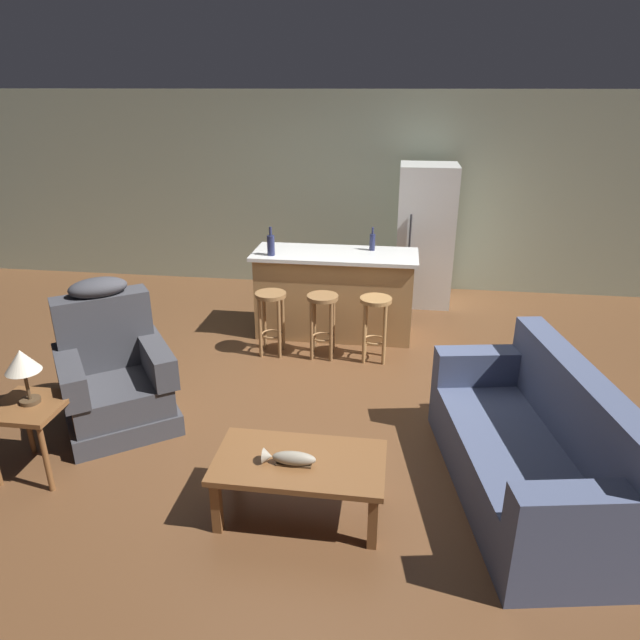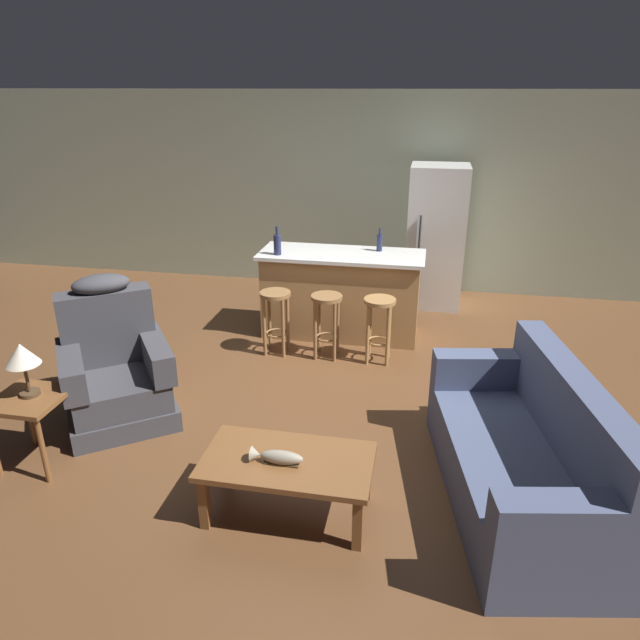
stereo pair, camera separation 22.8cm
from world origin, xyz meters
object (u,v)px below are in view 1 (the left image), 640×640
coffee_table (300,467)px  recliner_near_lamp (114,375)px  bar_stool_right (375,317)px  refrigerator (425,236)px  kitchen_island (335,293)px  bottle_short_amber (372,242)px  bar_stool_middle (323,314)px  couch (533,451)px  end_table (31,416)px  bar_stool_left (271,312)px  bottle_tall_green (271,245)px  table_lamp (22,363)px  fish_figurine (289,458)px

coffee_table → recliner_near_lamp: 1.95m
bar_stool_right → refrigerator: refrigerator is taller
kitchen_island → bottle_short_amber: bearing=22.4°
coffee_table → bar_stool_middle: bar_stool_middle is taller
couch → bar_stool_right: couch is taller
kitchen_island → bar_stool_right: size_ratio=2.65×
coffee_table → bottle_short_amber: size_ratio=4.26×
coffee_table → end_table: 1.98m
refrigerator → bar_stool_middle: bearing=-120.0°
end_table → bar_stool_left: bearing=60.2°
bar_stool_middle → refrigerator: refrigerator is taller
couch → bar_stool_right: 2.28m
recliner_near_lamp → kitchen_island: (1.59, 2.08, 0.06)m
kitchen_island → bottle_tall_green: size_ratio=5.85×
end_table → bar_stool_middle: size_ratio=0.82×
couch → end_table: bearing=-6.4°
bottle_short_amber → recliner_near_lamp: bearing=-131.5°
recliner_near_lamp → bar_stool_middle: 2.12m
coffee_table → recliner_near_lamp: size_ratio=0.92×
recliner_near_lamp → refrigerator: bearing=105.7°
end_table → table_lamp: table_lamp is taller
coffee_table → table_lamp: (-1.97, 0.20, 0.50)m
end_table → kitchen_island: (1.85, 2.82, 0.02)m
refrigerator → bottle_short_amber: refrigerator is taller
coffee_table → fish_figurine: 0.13m
bar_stool_right → refrigerator: 1.95m
bottle_tall_green → kitchen_island: bearing=16.0°
coffee_table → recliner_near_lamp: recliner_near_lamp is taller
bar_stool_left → table_lamp: bearing=-120.1°
fish_figurine → table_lamp: size_ratio=0.83×
table_lamp → refrigerator: bearing=54.5°
fish_figurine → recliner_near_lamp: bearing=149.6°
couch → table_lamp: table_lamp is taller
couch → refrigerator: bearing=-90.5°
coffee_table → bar_stool_right: bearing=81.3°
table_lamp → bar_stool_left: 2.54m
bar_stool_left → refrigerator: 2.46m
recliner_near_lamp → bar_stool_left: recliner_near_lamp is taller
bottle_tall_green → bar_stool_right: bearing=-20.8°
fish_figurine → refrigerator: 4.38m
kitchen_island → coffee_table: bearing=-87.7°
couch → coffee_table: bearing=5.0°
end_table → refrigerator: size_ratio=0.32×
couch → bottle_tall_green: bearing=-56.1°
kitchen_island → fish_figurine: bearing=-88.8°
refrigerator → bottle_short_amber: (-0.61, -1.04, 0.17)m
couch → bottle_tall_green: 3.41m
couch → refrigerator: size_ratio=1.15×
fish_figurine → bar_stool_middle: bar_stool_middle is taller
fish_figurine → bar_stool_right: bearing=80.1°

